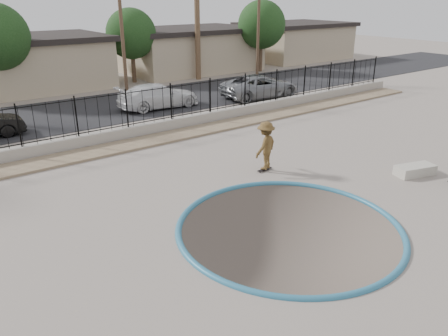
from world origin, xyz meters
TOP-DOWN VIEW (x-y plane):
  - ground at (0.00, 12.00)m, footprint 120.00×120.00m
  - bowl_pit at (0.00, -1.00)m, footprint 6.84×6.84m
  - coping_ring at (0.00, -1.00)m, footprint 7.04×7.04m
  - rock_strip at (0.00, 9.20)m, footprint 42.00×1.60m
  - retaining_wall at (0.00, 10.30)m, footprint 42.00×0.45m
  - fence at (0.00, 10.30)m, footprint 40.00×0.04m
  - street at (0.00, 17.00)m, footprint 90.00×8.00m
  - house_center at (0.00, 26.50)m, footprint 10.60×8.60m
  - house_east at (14.00, 26.50)m, footprint 12.60×8.60m
  - house_east_far at (28.00, 26.50)m, footprint 11.60×8.60m
  - utility_pole_mid at (4.00, 19.00)m, footprint 1.70×0.24m
  - utility_pole_right at (16.00, 19.00)m, footprint 1.70×0.24m
  - street_tree_mid at (7.00, 24.00)m, footprint 3.96×3.96m
  - street_tree_right at (19.00, 22.00)m, footprint 4.32×4.32m
  - skater at (2.57, 3.00)m, footprint 1.44×1.11m
  - skateboard at (2.57, 3.00)m, footprint 0.75×0.25m
  - concrete_ledge at (7.08, -0.94)m, footprint 1.73×1.13m
  - car_c at (4.31, 15.00)m, footprint 5.31×2.43m
  - car_d at (11.41, 13.40)m, footprint 5.86×3.11m

SIDE VIEW (x-z plane):
  - ground at x=0.00m, z-range -2.20..0.00m
  - bowl_pit at x=0.00m, z-range -0.90..0.90m
  - coping_ring at x=0.00m, z-range -0.10..0.10m
  - street at x=0.00m, z-range 0.00..0.04m
  - skateboard at x=2.57m, z-range 0.02..0.08m
  - rock_strip at x=0.00m, z-range 0.00..0.11m
  - concrete_ledge at x=7.08m, z-range 0.00..0.40m
  - retaining_wall at x=0.00m, z-range 0.00..0.60m
  - car_c at x=4.31m, z-range 0.04..1.54m
  - car_d at x=11.41m, z-range 0.04..1.60m
  - skater at x=2.57m, z-range 0.00..1.97m
  - fence at x=0.00m, z-range 0.60..2.40m
  - house_east at x=14.00m, z-range 0.02..3.92m
  - house_east_far at x=28.00m, z-range 0.02..3.92m
  - house_center at x=0.00m, z-range 0.02..3.92m
  - street_tree_mid at x=7.00m, z-range 0.92..6.75m
  - street_tree_right at x=19.00m, z-range 1.01..7.37m
  - utility_pole_right at x=16.00m, z-range 0.20..9.20m
  - utility_pole_mid at x=4.00m, z-range 0.21..9.71m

